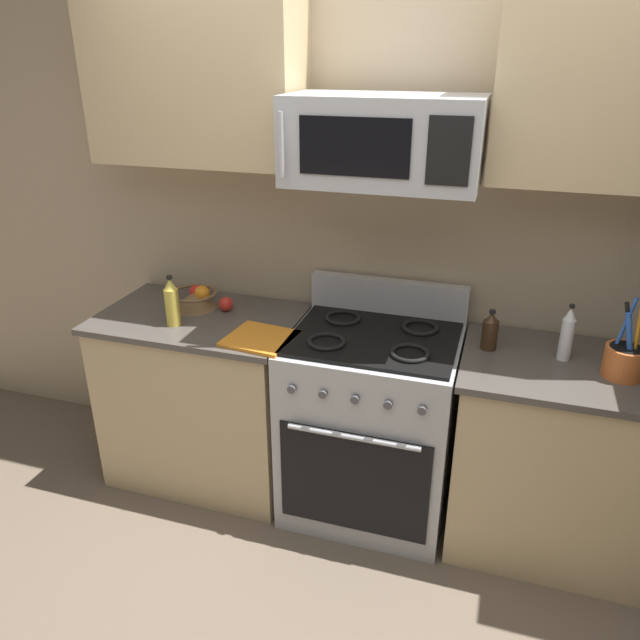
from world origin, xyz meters
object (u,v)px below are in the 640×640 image
(utensil_crock, at_px, (624,360))
(cutting_board, at_px, (260,338))
(microwave, at_px, (384,141))
(bottle_vinegar, at_px, (567,334))
(fruit_basket, at_px, (194,298))
(bottle_oil, at_px, (172,303))
(range_oven, at_px, (371,422))
(apple_loose, at_px, (226,304))
(bottle_soy, at_px, (490,331))

(utensil_crock, bearing_deg, cutting_board, -175.10)
(microwave, xyz_separation_m, bottle_vinegar, (0.79, 0.02, -0.74))
(fruit_basket, bearing_deg, bottle_vinegar, -1.35)
(utensil_crock, bearing_deg, bottle_oil, -177.22)
(range_oven, bearing_deg, microwave, 90.02)
(apple_loose, height_order, bottle_vinegar, bottle_vinegar)
(cutting_board, bearing_deg, utensil_crock, 4.90)
(fruit_basket, relative_size, cutting_board, 0.84)
(fruit_basket, distance_m, cutting_board, 0.53)
(range_oven, distance_m, fruit_basket, 1.06)
(microwave, xyz_separation_m, bottle_soy, (0.49, 0.03, -0.77))
(microwave, bearing_deg, apple_loose, 175.05)
(apple_loose, bearing_deg, microwave, -4.95)
(bottle_soy, bearing_deg, apple_loose, 178.25)
(bottle_vinegar, bearing_deg, bottle_soy, 178.88)
(bottle_oil, bearing_deg, microwave, 9.58)
(range_oven, xyz_separation_m, microwave, (-0.00, 0.03, 1.29))
(bottle_soy, bearing_deg, microwave, -176.72)
(fruit_basket, bearing_deg, range_oven, -5.52)
(cutting_board, xyz_separation_m, bottle_oil, (-0.45, 0.03, 0.10))
(apple_loose, relative_size, bottle_vinegar, 0.29)
(range_oven, relative_size, utensil_crock, 3.45)
(bottle_oil, xyz_separation_m, bottle_soy, (1.42, 0.19, -0.03))
(cutting_board, relative_size, bottle_oil, 1.18)
(microwave, relative_size, bottle_oil, 3.17)
(range_oven, relative_size, cutting_board, 3.81)
(range_oven, relative_size, bottle_oil, 4.49)
(utensil_crock, distance_m, bottle_soy, 0.53)
(apple_loose, xyz_separation_m, bottle_soy, (1.26, -0.04, 0.05))
(range_oven, relative_size, fruit_basket, 4.54)
(cutting_board, bearing_deg, fruit_basket, 151.12)
(range_oven, distance_m, utensil_crock, 1.13)
(range_oven, xyz_separation_m, cutting_board, (-0.48, -0.16, 0.44))
(fruit_basket, xyz_separation_m, apple_loose, (0.17, 0.00, -0.01))
(utensil_crock, xyz_separation_m, fruit_basket, (-1.95, 0.13, -0.02))
(range_oven, xyz_separation_m, fruit_basket, (-0.94, 0.09, 0.49))
(bottle_oil, bearing_deg, apple_loose, 54.05)
(microwave, xyz_separation_m, fruit_basket, (-0.94, 0.06, -0.81))
(bottle_vinegar, bearing_deg, fruit_basket, 178.65)
(cutting_board, distance_m, bottle_oil, 0.46)
(cutting_board, distance_m, bottle_vinegar, 1.30)
(bottle_oil, bearing_deg, utensil_crock, 2.78)
(range_oven, height_order, apple_loose, range_oven)
(microwave, distance_m, fruit_basket, 1.24)
(range_oven, xyz_separation_m, bottle_soy, (0.49, 0.06, 0.52))
(fruit_basket, height_order, bottle_vinegar, bottle_vinegar)
(utensil_crock, height_order, fruit_basket, utensil_crock)
(range_oven, xyz_separation_m, bottle_oil, (-0.93, -0.13, 0.55))
(microwave, xyz_separation_m, utensil_crock, (1.01, -0.06, -0.78))
(microwave, distance_m, cutting_board, 0.99)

